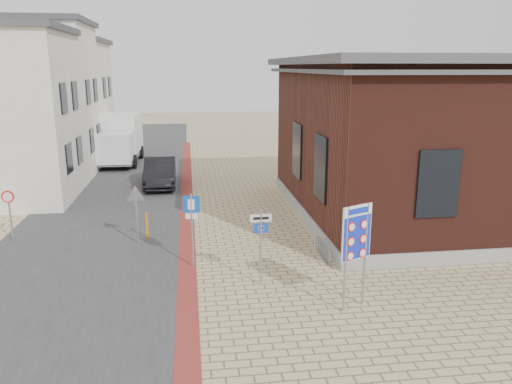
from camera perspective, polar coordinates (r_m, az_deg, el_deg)
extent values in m
plane|color=tan|center=(15.06, -0.09, -11.05)|extent=(120.00, 120.00, 0.00)
cube|color=#38383A|center=(29.45, -14.74, 1.10)|extent=(7.00, 60.00, 0.02)
cube|color=maroon|center=(24.36, -7.91, -1.23)|extent=(0.60, 40.00, 0.02)
cube|color=gray|center=(23.99, 19.37, -1.57)|extent=(12.15, 12.15, 0.50)
cube|color=#461E16|center=(23.37, 20.02, 6.13)|extent=(12.00, 12.00, 6.00)
cube|color=#45454A|center=(23.19, 20.69, 13.85)|extent=(13.00, 13.00, 0.30)
cube|color=#45454A|center=(23.19, 20.60, 12.86)|extent=(12.70, 12.70, 0.15)
cube|color=black|center=(18.51, 7.43, 2.76)|extent=(0.12, 1.60, 2.40)
cube|color=black|center=(22.33, 4.78, 4.78)|extent=(0.12, 1.60, 2.40)
cube|color=black|center=(16.85, 20.10, 0.89)|extent=(1.40, 0.12, 2.20)
cube|color=black|center=(25.31, -20.60, 3.65)|extent=(0.10, 1.10, 1.40)
cube|color=black|center=(27.63, -19.54, 4.55)|extent=(0.10, 1.10, 1.40)
cube|color=black|center=(25.00, -21.16, 9.97)|extent=(0.10, 1.10, 1.40)
cube|color=black|center=(27.34, -20.03, 10.34)|extent=(0.10, 1.10, 1.40)
cube|color=beige|center=(32.88, -24.29, 9.40)|extent=(7.00, 6.00, 8.80)
cube|color=#45454A|center=(32.92, -25.12, 17.29)|extent=(7.40, 6.40, 0.30)
cube|color=black|center=(31.12, -18.24, 5.65)|extent=(0.10, 1.10, 1.40)
cube|color=black|center=(33.46, -17.53, 6.25)|extent=(0.10, 1.10, 1.40)
cube|color=black|center=(30.87, -18.65, 10.79)|extent=(0.10, 1.10, 1.40)
cube|color=black|center=(33.23, -17.89, 11.03)|extent=(0.10, 1.10, 1.40)
cube|color=beige|center=(38.69, -21.77, 9.57)|extent=(7.00, 6.00, 8.00)
cube|color=#45454A|center=(38.66, -22.35, 15.69)|extent=(7.40, 6.40, 0.30)
cube|color=black|center=(36.99, -16.62, 7.01)|extent=(0.10, 1.10, 1.40)
cube|color=black|center=(39.35, -16.11, 7.44)|extent=(0.10, 1.10, 1.40)
cube|color=black|center=(36.78, -16.93, 11.33)|extent=(0.10, 1.10, 1.40)
cube|color=black|center=(39.15, -16.39, 11.50)|extent=(0.10, 1.10, 1.40)
torus|color=slate|center=(16.90, 8.19, -7.28)|extent=(0.04, 0.60, 0.60)
torus|color=slate|center=(17.17, 7.91, -6.92)|extent=(0.04, 0.60, 0.60)
torus|color=slate|center=(17.44, 7.65, -6.58)|extent=(0.04, 0.60, 0.60)
torus|color=slate|center=(17.71, 7.39, -6.24)|extent=(0.04, 0.60, 0.60)
torus|color=slate|center=(17.99, 7.15, -5.91)|extent=(0.04, 0.60, 0.60)
cube|color=slate|center=(17.54, 7.62, -7.37)|extent=(0.08, 1.60, 0.04)
imported|color=black|center=(28.02, -10.89, 2.30)|extent=(1.73, 4.81, 1.58)
cube|color=slate|center=(35.17, -15.32, 3.97)|extent=(2.60, 6.23, 0.29)
cube|color=white|center=(32.92, -16.01, 4.87)|extent=(2.46, 2.02, 1.82)
cube|color=black|center=(32.03, -16.31, 5.23)|extent=(2.17, 0.15, 0.91)
cube|color=white|center=(35.95, -15.21, 6.58)|extent=(2.64, 4.19, 2.51)
cylinder|color=black|center=(33.64, -17.81, 3.25)|extent=(0.31, 0.92, 0.91)
cylinder|color=black|center=(33.22, -13.77, 3.39)|extent=(0.31, 0.92, 0.91)
cylinder|color=black|center=(37.16, -16.70, 4.31)|extent=(0.31, 0.92, 0.91)
cylinder|color=black|center=(36.78, -13.02, 4.45)|extent=(0.31, 0.92, 0.91)
cylinder|color=gray|center=(13.46, 10.19, -7.68)|extent=(0.07, 0.07, 2.92)
cylinder|color=gray|center=(13.92, 12.34, -7.04)|extent=(0.07, 0.07, 2.92)
cube|color=white|center=(13.45, 11.43, -4.56)|extent=(0.92, 0.46, 1.50)
cube|color=#1129CC|center=(13.45, 11.43, -4.56)|extent=(0.89, 0.45, 1.46)
cube|color=white|center=(13.27, 11.55, -2.09)|extent=(0.89, 0.45, 0.28)
cylinder|color=gray|center=(14.90, 0.56, -6.40)|extent=(0.07, 0.07, 2.37)
cube|color=silver|center=(14.60, 0.57, -2.99)|extent=(0.64, 0.05, 0.23)
cube|color=#0F38B7|center=(14.70, 0.57, -4.14)|extent=(0.43, 0.04, 0.29)
cylinder|color=gray|center=(16.35, -7.32, -4.42)|extent=(0.07, 0.07, 2.48)
cube|color=#0E4BAD|center=(16.09, -7.42, -1.40)|extent=(0.55, 0.12, 0.55)
cube|color=white|center=(16.20, -7.37, -2.75)|extent=(0.40, 0.10, 0.18)
cylinder|color=gray|center=(18.88, -13.47, -2.71)|extent=(0.07, 0.07, 2.13)
cylinder|color=gray|center=(20.74, -26.26, -2.52)|extent=(0.07, 0.07, 1.98)
cylinder|color=red|center=(20.55, -26.49, -0.48)|extent=(0.47, 0.04, 0.47)
cylinder|color=orange|center=(19.50, -12.36, -3.80)|extent=(0.09, 0.09, 1.03)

